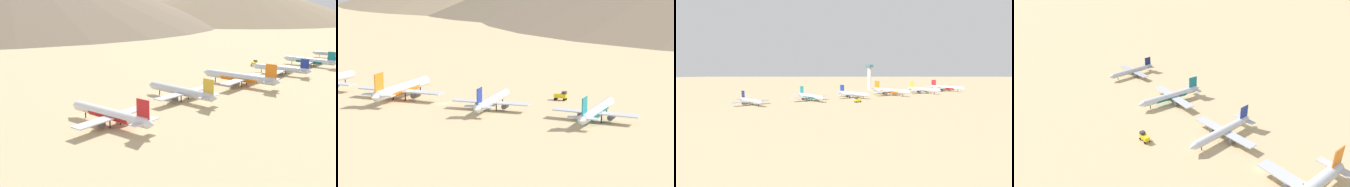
{
  "view_description": "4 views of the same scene",
  "coord_description": "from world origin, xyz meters",
  "views": [
    {
      "loc": [
        -80.69,
        215.91,
        47.59
      ],
      "look_at": [
        14.36,
        74.3,
        5.17
      ],
      "focal_mm": 41.77,
      "sensor_mm": 36.0,
      "label": 1
    },
    {
      "loc": [
        -244.94,
        -103.39,
        55.22
      ],
      "look_at": [
        -2.27,
        -27.89,
        6.19
      ],
      "focal_mm": 70.54,
      "sensor_mm": 36.0,
      "label": 2
    },
    {
      "loc": [
        166.95,
        -199.82,
        25.23
      ],
      "look_at": [
        -11.85,
        -28.1,
        3.88
      ],
      "focal_mm": 29.68,
      "sensor_mm": 36.0,
      "label": 3
    },
    {
      "loc": [
        83.9,
        48.63,
        74.61
      ],
      "look_at": [
        -15.25,
        -60.26,
        6.07
      ],
      "focal_mm": 32.69,
      "sensor_mm": 36.0,
      "label": 4
    }
  ],
  "objects": [
    {
      "name": "ground_plane",
      "position": [
        0.0,
        0.0,
        0.0
      ],
      "size": [
        1800.0,
        1800.0,
        0.0
      ],
      "primitive_type": "plane",
      "color": "tan"
    },
    {
      "name": "parked_jet_0",
      "position": [
        -19.04,
        -112.61,
        3.3
      ],
      "size": [
        33.9,
        27.45,
        9.8
      ],
      "color": "#B2B7C1",
      "rests_on": "ground"
    },
    {
      "name": "parked_jet_1",
      "position": [
        -12.17,
        -65.46,
        3.79
      ],
      "size": [
        39.47,
        32.2,
        11.39
      ],
      "color": "silver",
      "rests_on": "ground"
    },
    {
      "name": "parked_jet_2",
      "position": [
        -5.58,
        -23.21,
        3.75
      ],
      "size": [
        38.56,
        31.25,
        11.14
      ],
      "color": "silver",
      "rests_on": "ground"
    },
    {
      "name": "service_truck",
      "position": [
        20.78,
        -44.9,
        2.08
      ],
      "size": [
        3.1,
        5.39,
        3.9
      ],
      "color": "yellow",
      "rests_on": "ground"
    }
  ]
}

